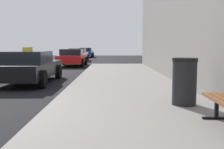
% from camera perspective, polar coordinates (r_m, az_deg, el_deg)
% --- Properties ---
extents(sidewalk, '(4.00, 32.00, 0.15)m').
position_cam_1_polar(sidewalk, '(5.11, 6.33, -9.87)').
color(sidewalk, gray).
rests_on(sidewalk, ground_plane).
extents(trash_bin, '(0.56, 0.56, 1.06)m').
position_cam_1_polar(trash_bin, '(6.33, 14.89, -1.38)').
color(trash_bin, black).
rests_on(trash_bin, sidewalk).
extents(car_black, '(1.95, 4.56, 1.43)m').
position_cam_1_polar(car_black, '(11.42, -16.85, 1.54)').
color(car_black, black).
rests_on(car_black, ground_plane).
extents(car_red, '(1.95, 4.34, 1.27)m').
position_cam_1_polar(car_red, '(20.66, -8.29, 3.55)').
color(car_red, red).
rests_on(car_red, ground_plane).
extents(car_white, '(1.95, 4.42, 1.27)m').
position_cam_1_polar(car_white, '(27.89, -7.16, 4.15)').
color(car_white, white).
rests_on(car_white, ground_plane).
extents(car_blue, '(2.01, 4.51, 1.27)m').
position_cam_1_polar(car_blue, '(37.19, -5.50, 4.59)').
color(car_blue, '#233899').
rests_on(car_blue, ground_plane).
extents(car_green, '(2.02, 4.39, 1.27)m').
position_cam_1_polar(car_green, '(44.18, -5.41, 4.79)').
color(car_green, '#196638').
rests_on(car_green, ground_plane).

